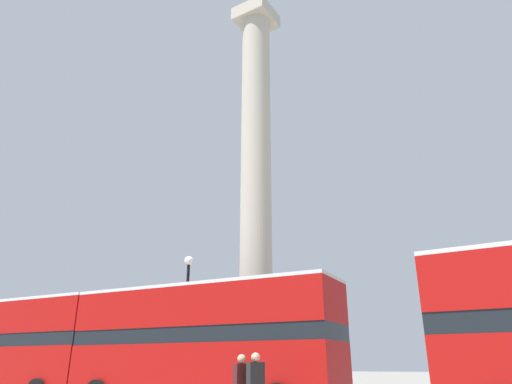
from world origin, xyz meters
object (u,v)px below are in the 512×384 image
(bus_b, at_px, (13,345))
(pedestrian_by_plinth, at_px, (256,384))
(monument_column, at_px, (256,217))
(equestrian_statue, at_px, (120,366))
(street_lamp, at_px, (186,317))
(bus_a, at_px, (201,339))

(bus_b, bearing_deg, pedestrian_by_plinth, -13.29)
(bus_b, relative_size, pedestrian_by_plinth, 5.92)
(monument_column, height_order, equestrian_statue, monument_column)
(street_lamp, bearing_deg, equestrian_statue, 148.95)
(bus_b, height_order, pedestrian_by_plinth, bus_b)
(bus_a, relative_size, equestrian_statue, 1.86)
(street_lamp, distance_m, pedestrian_by_plinth, 9.46)
(bus_b, distance_m, equestrian_statue, 10.80)
(bus_a, relative_size, bus_b, 0.99)
(monument_column, relative_size, pedestrian_by_plinth, 13.36)
(bus_a, relative_size, pedestrian_by_plinth, 5.89)
(monument_column, distance_m, pedestrian_by_plinth, 13.44)
(bus_b, xyz_separation_m, equestrian_statue, (-3.69, 10.11, -0.93))
(bus_a, distance_m, equestrian_statue, 17.01)
(pedestrian_by_plinth, bearing_deg, street_lamp, -106.70)
(monument_column, xyz_separation_m, equestrian_statue, (-12.82, 3.21, -7.52))
(monument_column, height_order, pedestrian_by_plinth, monument_column)
(equestrian_statue, relative_size, street_lamp, 0.90)
(street_lamp, relative_size, pedestrian_by_plinth, 3.50)
(monument_column, distance_m, equestrian_statue, 15.21)
(monument_column, height_order, bus_b, monument_column)
(equestrian_statue, bearing_deg, pedestrian_by_plinth, -1.73)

